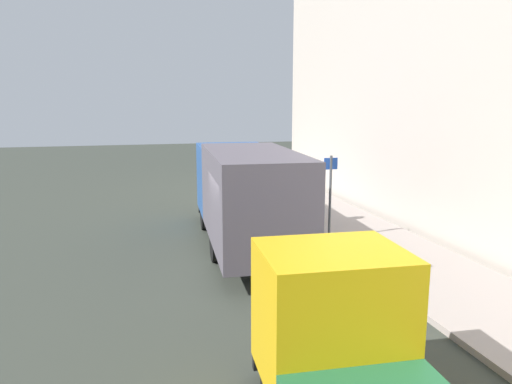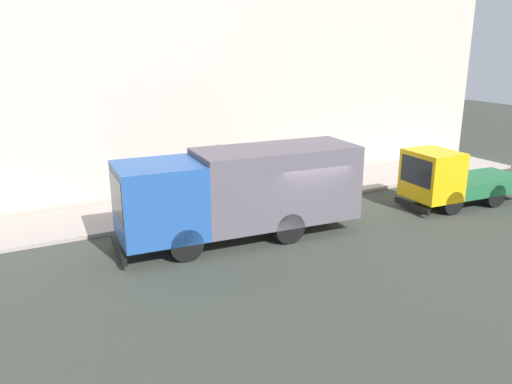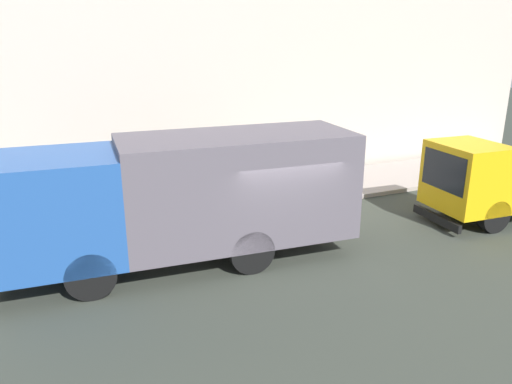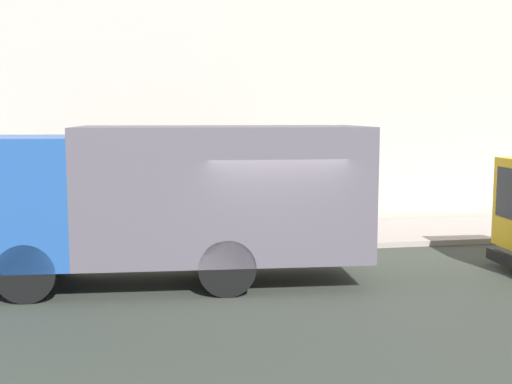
{
  "view_description": "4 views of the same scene",
  "coord_description": "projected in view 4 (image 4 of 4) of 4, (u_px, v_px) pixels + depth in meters",
  "views": [
    {
      "loc": [
        -2.67,
        -11.98,
        4.4
      ],
      "look_at": [
        0.86,
        1.65,
        1.78
      ],
      "focal_mm": 34.05,
      "sensor_mm": 36.0,
      "label": 1
    },
    {
      "loc": [
        -14.08,
        9.3,
        6.5
      ],
      "look_at": [
        1.7,
        1.02,
        1.22
      ],
      "focal_mm": 35.85,
      "sensor_mm": 36.0,
      "label": 2
    },
    {
      "loc": [
        -10.05,
        4.93,
        5.3
      ],
      "look_at": [
        0.8,
        0.25,
        1.5
      ],
      "focal_mm": 34.53,
      "sensor_mm": 36.0,
      "label": 3
    },
    {
      "loc": [
        -11.78,
        2.39,
        3.31
      ],
      "look_at": [
        1.08,
        0.1,
        1.71
      ],
      "focal_mm": 44.94,
      "sensor_mm": 36.0,
      "label": 4
    }
  ],
  "objects": [
    {
      "name": "ground",
      "position": [
        271.0,
        287.0,
        12.33
      ],
      "size": [
        80.0,
        80.0,
        0.0
      ],
      "primitive_type": "plane",
      "color": "#353A32"
    },
    {
      "name": "sidewalk",
      "position": [
        236.0,
        238.0,
        16.84
      ],
      "size": [
        3.24,
        30.0,
        0.14
      ],
      "primitive_type": "cube",
      "color": "#A69990",
      "rests_on": "ground"
    },
    {
      "name": "building_facade",
      "position": [
        225.0,
        6.0,
        18.15
      ],
      "size": [
        0.5,
        30.0,
        12.67
      ],
      "primitive_type": "cube",
      "color": "beige",
      "rests_on": "ground"
    },
    {
      "name": "large_utility_truck",
      "position": [
        158.0,
        196.0,
        12.36
      ],
      "size": [
        2.86,
        8.37,
        3.07
      ],
      "rotation": [
        0.0,
        0.0,
        -0.06
      ],
      "color": "#23509A",
      "rests_on": "ground"
    },
    {
      "name": "pedestrian_walking",
      "position": [
        82.0,
        210.0,
        15.2
      ],
      "size": [
        0.48,
        0.48,
        1.71
      ],
      "rotation": [
        0.0,
        0.0,
        5.89
      ],
      "color": "#1D242C",
      "rests_on": "sidewalk"
    },
    {
      "name": "traffic_cone_orange",
      "position": [
        37.0,
        237.0,
        14.93
      ],
      "size": [
        0.43,
        0.43,
        0.62
      ],
      "primitive_type": "cone",
      "color": "orange",
      "rests_on": "sidewalk"
    },
    {
      "name": "street_sign_post",
      "position": [
        168.0,
        183.0,
        15.03
      ],
      "size": [
        0.44,
        0.08,
        2.63
      ],
      "color": "#4C5156",
      "rests_on": "sidewalk"
    }
  ]
}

